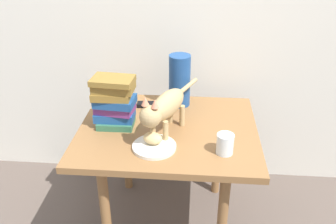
% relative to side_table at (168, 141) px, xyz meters
% --- Properties ---
extents(ground_plane, '(6.00, 6.00, 0.00)m').
position_rel_side_table_xyz_m(ground_plane, '(0.00, 0.00, -0.49)').
color(ground_plane, brown).
extents(side_table, '(0.80, 0.67, 0.56)m').
position_rel_side_table_xyz_m(side_table, '(0.00, 0.00, 0.00)').
color(side_table, olive).
rests_on(side_table, ground).
extents(plate, '(0.18, 0.18, 0.01)m').
position_rel_side_table_xyz_m(plate, '(-0.04, -0.17, 0.08)').
color(plate, silver).
rests_on(plate, side_table).
extents(bread_roll, '(0.09, 0.08, 0.05)m').
position_rel_side_table_xyz_m(bread_roll, '(-0.05, -0.16, 0.11)').
color(bread_roll, '#E0BC7A').
rests_on(bread_roll, plate).
extents(cat, '(0.23, 0.45, 0.23)m').
position_rel_side_table_xyz_m(cat, '(-0.01, -0.06, 0.20)').
color(cat, tan).
rests_on(cat, side_table).
extents(book_stack, '(0.19, 0.15, 0.24)m').
position_rel_side_table_xyz_m(book_stack, '(-0.24, -0.00, 0.19)').
color(book_stack, '#336B4C').
rests_on(book_stack, side_table).
extents(green_vase, '(0.11, 0.11, 0.26)m').
position_rel_side_table_xyz_m(green_vase, '(0.04, 0.24, 0.20)').
color(green_vase, navy).
rests_on(green_vase, side_table).
extents(candle_jar, '(0.07, 0.07, 0.08)m').
position_rel_side_table_xyz_m(candle_jar, '(0.24, -0.18, 0.11)').
color(candle_jar, silver).
rests_on(candle_jar, side_table).
extents(tv_remote, '(0.15, 0.05, 0.02)m').
position_rel_side_table_xyz_m(tv_remote, '(-0.10, 0.20, 0.08)').
color(tv_remote, black).
rests_on(tv_remote, side_table).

